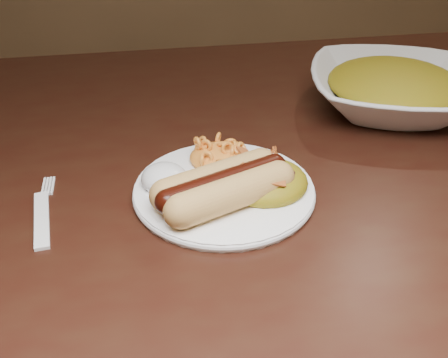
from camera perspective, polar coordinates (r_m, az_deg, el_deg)
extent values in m
cube|color=black|center=(0.65, -2.05, -0.49)|extent=(1.60, 0.90, 0.04)
cylinder|color=white|center=(0.59, 0.00, -1.24)|extent=(0.24, 0.24, 0.01)
cylinder|color=#D6B758|center=(0.55, 0.26, -1.68)|extent=(0.13, 0.08, 0.04)
cylinder|color=#D6B758|center=(0.57, -0.31, 0.12)|extent=(0.13, 0.08, 0.04)
cylinder|color=black|center=(0.56, -0.03, -0.42)|extent=(0.13, 0.07, 0.03)
ellipsoid|color=#FAAF43|center=(0.63, -0.40, 3.23)|extent=(0.09, 0.09, 0.03)
ellipsoid|color=white|center=(0.59, -6.58, 0.72)|extent=(0.06, 0.06, 0.03)
ellipsoid|color=#B24F0C|center=(0.59, 4.53, 0.21)|extent=(0.10, 0.09, 0.04)
cube|color=white|center=(0.59, -19.23, -4.16)|extent=(0.04, 0.14, 0.00)
imported|color=white|center=(0.82, 17.98, 9.07)|extent=(0.31, 0.31, 0.06)
ellipsoid|color=#B24F0C|center=(0.81, 18.23, 10.37)|extent=(0.25, 0.25, 0.05)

